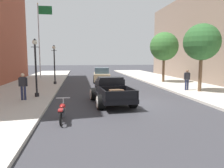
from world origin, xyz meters
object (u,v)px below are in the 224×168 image
Objects in this scene: street_tree_second at (164,47)px; hotrod_truck_black at (111,91)px; street_lamp_near at (36,63)px; pedestrian_sidewalk_right at (187,79)px; street_lamp_far at (54,61)px; flagpole at (41,33)px; street_tree_nearest at (202,42)px; car_background_tan at (102,75)px; pedestrian_sidewalk_left at (23,85)px; motorcycle_parked at (62,111)px.

hotrod_truck_black is at bearing -127.32° from street_tree_second.
pedestrian_sidewalk_right is at bearing 6.15° from street_lamp_near.
street_lamp_near is at bearing -93.63° from street_lamp_far.
street_tree_nearest is (13.80, -12.69, -1.86)m from flagpole.
flagpole reaches higher than street_lamp_near.
hotrod_truck_black is 11.45m from car_background_tan.
flagpole is (-7.07, 3.81, 5.00)m from car_background_tan.
pedestrian_sidewalk_left is 15.08m from flagpole.
pedestrian_sidewalk_right is 0.31× the size of street_tree_second.
flagpole reaches higher than car_background_tan.
flagpole is at bearing 109.57° from street_lamp_far.
pedestrian_sidewalk_left is 0.43× the size of street_lamp_far.
hotrod_truck_black is 17.29m from flagpole.
street_lamp_near is 0.42× the size of flagpole.
pedestrian_sidewalk_right is (11.97, 2.32, 0.00)m from pedestrian_sidewalk_left.
flagpole is at bearing 101.45° from motorcycle_parked.
pedestrian_sidewalk_left is at bearing -119.53° from car_background_tan.
flagpole is (-1.72, 13.20, 3.39)m from street_lamp_near.
motorcycle_parked is 16.55m from street_tree_second.
street_tree_nearest is 0.97× the size of street_tree_second.
street_lamp_far is 7.32m from flagpole.
street_tree_nearest is (12.67, 1.60, 2.82)m from pedestrian_sidewalk_left.
car_background_tan is (0.64, 11.44, 0.01)m from hotrod_truck_black.
motorcycle_parked is 19.85m from flagpole.
street_tree_nearest is at bearing 31.14° from motorcycle_parked.
street_lamp_near is (-2.07, 5.54, 1.94)m from motorcycle_parked.
motorcycle_parked is 0.55× the size of street_lamp_near.
street_lamp_far reaches higher than pedestrian_sidewalk_left.
pedestrian_sidewalk_right is at bearing 10.99° from pedestrian_sidewalk_left.
hotrod_truck_black is at bearing -67.14° from flagpole.
car_background_tan is at bearing 127.16° from street_tree_nearest.
flagpole is 1.78× the size of street_tree_nearest.
car_background_tan is 11.58m from street_tree_nearest.
pedestrian_sidewalk_right is 18.36m from flagpole.
pedestrian_sidewalk_right is at bearing -53.48° from car_background_tan.
street_tree_second is at bearing -17.47° from car_background_tan.
street_tree_second is at bearing 52.76° from motorcycle_parked.
flagpole is at bearing 112.86° from hotrod_truck_black.
flagpole is 1.73× the size of street_tree_second.
street_tree_second reaches higher than street_lamp_far.
motorcycle_parked is 6.23m from street_lamp_near.
car_background_tan is 0.86× the size of street_tree_nearest.
motorcycle_parked is 12.19m from street_tree_nearest.
pedestrian_sidewalk_right is 0.18× the size of flagpole.
hotrod_truck_black is at bearing -153.85° from pedestrian_sidewalk_right.
pedestrian_sidewalk_left is 0.32× the size of street_tree_nearest.
hotrod_truck_black is at bearing -93.22° from car_background_tan.
pedestrian_sidewalk_right is 2.99m from street_tree_nearest.
pedestrian_sidewalk_left is 15.30m from street_tree_second.
pedestrian_sidewalk_right is 11.52m from street_lamp_near.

